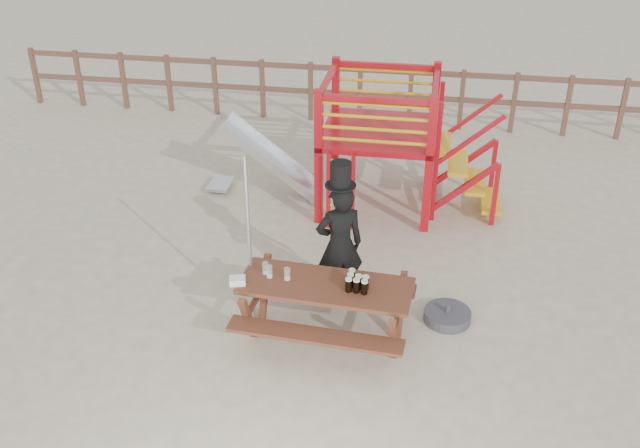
{
  "coord_description": "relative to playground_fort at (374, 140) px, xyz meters",
  "views": [
    {
      "loc": [
        1.04,
        -6.58,
        5.34
      ],
      "look_at": [
        -0.24,
        0.8,
        1.1
      ],
      "focal_mm": 40.0,
      "sensor_mm": 36.0,
      "label": 1
    }
  ],
  "objects": [
    {
      "name": "playground_fort",
      "position": [
        0.0,
        0.0,
        0.0
      ],
      "size": [
        4.71,
        1.84,
        2.1
      ],
      "color": "#AE0B15",
      "rests_on": "ground"
    },
    {
      "name": "paper_bag",
      "position": [
        -1.15,
        -3.71,
        -0.27
      ],
      "size": [
        0.21,
        0.18,
        0.08
      ],
      "primitive_type": "cube",
      "rotation": [
        0.0,
        0.0,
        0.27
      ],
      "color": "white",
      "rests_on": "picnic_table"
    },
    {
      "name": "stout_pints",
      "position": [
        0.19,
        -3.58,
        -0.22
      ],
      "size": [
        0.26,
        0.28,
        0.17
      ],
      "color": "black",
      "rests_on": "picnic_table"
    },
    {
      "name": "back_fence",
      "position": [
        -0.12,
        3.42,
        -0.34
      ],
      "size": [
        15.09,
        0.09,
        1.2
      ],
      "color": "brown",
      "rests_on": "ground"
    },
    {
      "name": "ground",
      "position": [
        -0.12,
        -3.58,
        -1.07
      ],
      "size": [
        60.0,
        60.0,
        0.0
      ],
      "primitive_type": "plane",
      "color": "beige",
      "rests_on": "ground"
    },
    {
      "name": "parasol_base",
      "position": [
        1.25,
        -2.96,
        -1.0
      ],
      "size": [
        0.58,
        0.58,
        0.24
      ],
      "color": "#3C3C41",
      "rests_on": "ground"
    },
    {
      "name": "metal_pole",
      "position": [
        -1.11,
        -3.3,
        0.01
      ],
      "size": [
        0.05,
        0.05,
        2.17
      ],
      "primitive_type": "cylinder",
      "color": "#B2B2B7",
      "rests_on": "ground"
    },
    {
      "name": "empty_glasses",
      "position": [
        -0.78,
        -3.5,
        -0.24
      ],
      "size": [
        0.35,
        0.15,
        0.15
      ],
      "color": "silver",
      "rests_on": "picnic_table"
    },
    {
      "name": "picnic_table",
      "position": [
        -0.16,
        -3.55,
        -0.59
      ],
      "size": [
        2.05,
        1.47,
        0.76
      ],
      "rotation": [
        0.0,
        0.0,
        -0.06
      ],
      "color": "brown",
      "rests_on": "ground"
    },
    {
      "name": "man_with_hat",
      "position": [
        -0.12,
        -2.78,
        -0.2
      ],
      "size": [
        0.71,
        0.6,
        1.94
      ],
      "rotation": [
        0.0,
        0.0,
        3.55
      ],
      "color": "black",
      "rests_on": "ground"
    }
  ]
}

